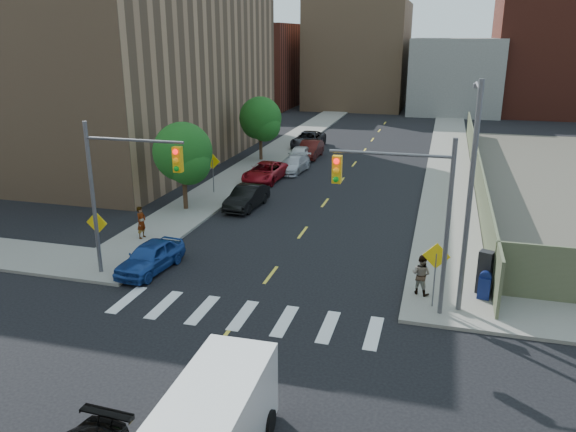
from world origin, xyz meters
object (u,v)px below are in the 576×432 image
Objects in this scene: parked_car_blue at (150,257)px; parked_car_red at (265,172)px; mailbox at (485,285)px; cargo_van at (213,426)px; pedestrian_east at (421,274)px; parked_car_maroon at (310,149)px; parked_car_black at (247,197)px; parked_car_silver at (294,164)px; parked_car_white at (299,155)px; pedestrian_west at (141,222)px; parked_car_grey at (308,140)px; payphone at (485,272)px.

parked_car_red reaches higher than parked_car_blue.
mailbox is (14.70, -16.61, 0.03)m from parked_car_red.
parked_car_red is 29.22m from cargo_van.
pedestrian_east reaches higher than parked_car_blue.
parked_car_maroon is at bearing 127.95° from mailbox.
parked_car_blue is 0.94× the size of parked_car_black.
parked_car_silver is 1.04× the size of parked_car_white.
parked_car_silver is at bearing -6.80° from pedestrian_west.
pedestrian_east is at bearing -66.93° from parked_car_grey.
parked_car_white is at bearing 131.04° from mailbox.
cargo_van reaches higher than payphone.
parked_car_silver is 2.52× the size of pedestrian_west.
parked_car_silver is at bearing -85.32° from parked_car_white.
parked_car_grey is at bearing -45.11° from pedestrian_east.
payphone is (13.72, -9.21, 0.37)m from parked_car_black.
mailbox is at bearing -151.49° from pedestrian_east.
parked_car_maroon is at bearing -73.08° from parked_car_grey.
parked_car_blue is 26.49m from parked_car_maroon.
pedestrian_east reaches higher than parked_car_black.
payphone is at bearing -62.24° from parked_car_maroon.
parked_car_white is (-0.07, 13.52, 0.01)m from parked_car_black.
parked_car_maroon is 3.85× the size of mailbox.
cargo_van reaches higher than mailbox.
pedestrian_east reaches higher than parked_car_white.
parked_car_maroon reaches higher than parked_car_white.
cargo_van is (6.77, -34.85, 0.52)m from parked_car_white.
payphone reaches higher than parked_car_grey.
payphone reaches higher than parked_car_white.
parked_car_white reaches higher than parked_car_blue.
parked_car_red is 22.18m from mailbox.
pedestrian_east is (12.16, -16.85, 0.31)m from parked_car_red.
parked_car_black is 15.00m from pedestrian_east.
cargo_van reaches higher than parked_car_grey.
parked_car_silver is 0.95× the size of parked_car_maroon.
parked_car_red is at bearing 104.16° from cargo_van.
parked_car_silver is (1.30, 3.35, -0.06)m from parked_car_red.
parked_car_blue is 14.72m from mailbox.
mailbox is 17.34m from pedestrian_west.
parked_car_grey is 3.16× the size of pedestrian_west.
payphone is (14.70, -16.06, 0.38)m from parked_car_red.
pedestrian_east reaches higher than parked_car_red.
mailbox is at bearing -50.62° from parked_car_silver.
parked_car_blue is 17.40m from parked_car_red.
parked_car_maroon is 23.26m from pedestrian_west.
parked_car_grey reaches higher than mailbox.
parked_car_grey is (-1.30, 4.68, 0.01)m from parked_car_maroon.
parked_car_maroon is at bearing 78.59° from parked_car_white.
parked_car_maroon is 0.88× the size of cargo_van.
pedestrian_west is at bearing -99.52° from parked_car_maroon.
parked_car_blue is 31.14m from parked_car_grey.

